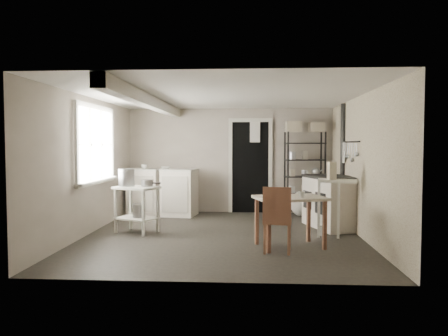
# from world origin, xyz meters

# --- Properties ---
(floor) EXTENTS (5.00, 5.00, 0.00)m
(floor) POSITION_xyz_m (0.00, 0.00, 0.00)
(floor) COLOR black
(floor) RESTS_ON ground
(ceiling) EXTENTS (5.00, 5.00, 0.00)m
(ceiling) POSITION_xyz_m (0.00, 0.00, 2.30)
(ceiling) COLOR white
(ceiling) RESTS_ON wall_back
(wall_back) EXTENTS (4.50, 0.02, 2.30)m
(wall_back) POSITION_xyz_m (0.00, 2.50, 1.15)
(wall_back) COLOR #ACA192
(wall_back) RESTS_ON ground
(wall_front) EXTENTS (4.50, 0.02, 2.30)m
(wall_front) POSITION_xyz_m (0.00, -2.50, 1.15)
(wall_front) COLOR #ACA192
(wall_front) RESTS_ON ground
(wall_left) EXTENTS (0.02, 5.00, 2.30)m
(wall_left) POSITION_xyz_m (-2.25, 0.00, 1.15)
(wall_left) COLOR #ACA192
(wall_left) RESTS_ON ground
(wall_right) EXTENTS (0.02, 5.00, 2.30)m
(wall_right) POSITION_xyz_m (2.25, 0.00, 1.15)
(wall_right) COLOR #ACA192
(wall_right) RESTS_ON ground
(window) EXTENTS (0.12, 1.76, 1.28)m
(window) POSITION_xyz_m (-2.22, 0.20, 1.50)
(window) COLOR silver
(window) RESTS_ON wall_left
(doorway) EXTENTS (0.96, 0.10, 2.08)m
(doorway) POSITION_xyz_m (0.45, 2.47, 1.00)
(doorway) COLOR silver
(doorway) RESTS_ON ground
(ceiling_beam) EXTENTS (0.18, 5.00, 0.18)m
(ceiling_beam) POSITION_xyz_m (-1.20, 0.00, 2.20)
(ceiling_beam) COLOR silver
(ceiling_beam) RESTS_ON ceiling
(wallpaper_panel) EXTENTS (0.01, 5.00, 2.30)m
(wallpaper_panel) POSITION_xyz_m (2.24, 0.00, 1.15)
(wallpaper_panel) COLOR beige
(wallpaper_panel) RESTS_ON wall_right
(utensil_rail) EXTENTS (0.06, 1.20, 0.44)m
(utensil_rail) POSITION_xyz_m (2.19, 0.60, 1.55)
(utensil_rail) COLOR #A6A6A8
(utensil_rail) RESTS_ON wall_right
(prep_table) EXTENTS (0.83, 0.73, 0.79)m
(prep_table) POSITION_xyz_m (-1.48, 0.13, 0.40)
(prep_table) COLOR silver
(prep_table) RESTS_ON ground
(stockpot) EXTENTS (0.34, 0.34, 0.30)m
(stockpot) POSITION_xyz_m (-1.66, 0.14, 0.94)
(stockpot) COLOR #A6A6A8
(stockpot) RESTS_ON prep_table
(saucepan) EXTENTS (0.20, 0.20, 0.11)m
(saucepan) POSITION_xyz_m (-1.30, 0.12, 0.85)
(saucepan) COLOR #A6A6A8
(saucepan) RESTS_ON prep_table
(bucket) EXTENTS (0.28, 0.28, 0.23)m
(bucket) POSITION_xyz_m (-1.44, 0.09, 0.39)
(bucket) COLOR #A6A6A8
(bucket) RESTS_ON prep_table
(base_cabinets) EXTENTS (1.58, 0.84, 0.99)m
(base_cabinets) POSITION_xyz_m (-1.42, 2.01, 0.46)
(base_cabinets) COLOR silver
(base_cabinets) RESTS_ON ground
(mixing_bowl) EXTENTS (0.32, 0.32, 0.07)m
(mixing_bowl) POSITION_xyz_m (-1.34, 1.93, 0.95)
(mixing_bowl) COLOR silver
(mixing_bowl) RESTS_ON base_cabinets
(counter_cup) EXTENTS (0.15, 0.15, 0.10)m
(counter_cup) POSITION_xyz_m (-1.78, 1.88, 0.97)
(counter_cup) COLOR silver
(counter_cup) RESTS_ON base_cabinets
(shelf_rack) EXTENTS (0.88, 0.45, 1.77)m
(shelf_rack) POSITION_xyz_m (1.61, 2.20, 0.95)
(shelf_rack) COLOR black
(shelf_rack) RESTS_ON ground
(shelf_jar) EXTENTS (0.09, 0.09, 0.20)m
(shelf_jar) POSITION_xyz_m (1.30, 2.23, 1.37)
(shelf_jar) COLOR silver
(shelf_jar) RESTS_ON shelf_rack
(storage_box_a) EXTENTS (0.34, 0.31, 0.22)m
(storage_box_a) POSITION_xyz_m (1.36, 2.16, 2.01)
(storage_box_a) COLOR beige
(storage_box_a) RESTS_ON shelf_rack
(storage_box_b) EXTENTS (0.32, 0.30, 0.19)m
(storage_box_b) POSITION_xyz_m (1.84, 2.16, 1.99)
(storage_box_b) COLOR beige
(storage_box_b) RESTS_ON shelf_rack
(stove) EXTENTS (0.98, 1.33, 0.94)m
(stove) POSITION_xyz_m (1.92, 0.77, 0.44)
(stove) COLOR silver
(stove) RESTS_ON ground
(stovepipe) EXTENTS (0.16, 0.16, 1.54)m
(stovepipe) POSITION_xyz_m (2.21, 1.26, 1.59)
(stovepipe) COLOR black
(stovepipe) RESTS_ON stove
(side_ledge) EXTENTS (0.67, 0.44, 0.94)m
(side_ledge) POSITION_xyz_m (1.84, -0.14, 0.43)
(side_ledge) COLOR silver
(side_ledge) RESTS_ON ground
(oats_box) EXTENTS (0.12, 0.19, 0.28)m
(oats_box) POSITION_xyz_m (1.74, -0.14, 1.01)
(oats_box) COLOR beige
(oats_box) RESTS_ON side_ledge
(work_table) EXTENTS (1.13, 0.94, 0.74)m
(work_table) POSITION_xyz_m (1.03, -0.78, 0.38)
(work_table) COLOR beige
(work_table) RESTS_ON ground
(table_cup) EXTENTS (0.12, 0.12, 0.09)m
(table_cup) POSITION_xyz_m (1.18, -0.93, 0.81)
(table_cup) COLOR silver
(table_cup) RESTS_ON work_table
(chair) EXTENTS (0.43, 0.44, 0.93)m
(chair) POSITION_xyz_m (0.83, -1.09, 0.48)
(chair) COLOR brown
(chair) RESTS_ON ground
(flour_sack) EXTENTS (0.47, 0.42, 0.52)m
(flour_sack) POSITION_xyz_m (1.51, 2.04, 0.24)
(flour_sack) COLOR silver
(flour_sack) RESTS_ON ground
(floor_crock) EXTENTS (0.15, 0.15, 0.15)m
(floor_crock) POSITION_xyz_m (1.64, 0.07, 0.07)
(floor_crock) COLOR silver
(floor_crock) RESTS_ON ground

